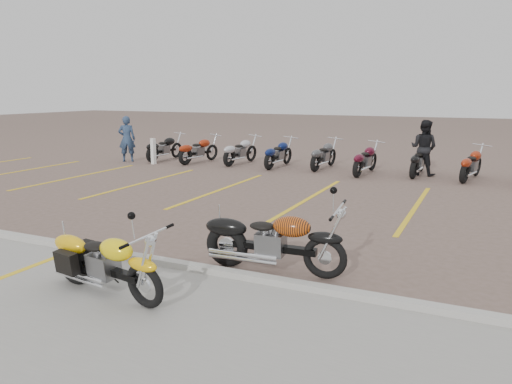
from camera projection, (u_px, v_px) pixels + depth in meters
ground at (242, 237)px, 9.69m from camera, size 100.00×100.00×0.00m
concrete_apron at (66, 339)px, 5.69m from camera, size 60.00×5.00×0.01m
curb at (186, 266)px, 7.90m from camera, size 60.00×0.18×0.12m
parking_stripes at (310, 198)px, 13.24m from camera, size 38.00×5.50×0.01m
yellow_cruiser at (106, 265)px, 6.87m from camera, size 2.14×0.52×0.88m
flame_cruiser at (271, 243)px, 7.72m from camera, size 2.30×0.37×0.95m
person_a at (127, 139)px, 19.96m from camera, size 0.80×0.72×1.83m
person_b at (424, 148)px, 16.68m from camera, size 1.06×0.92×1.86m
bollard at (153, 151)px, 19.34m from camera, size 0.17×0.17×1.00m
bg_bike_row at (391, 159)px, 16.83m from camera, size 19.05×2.07×1.10m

